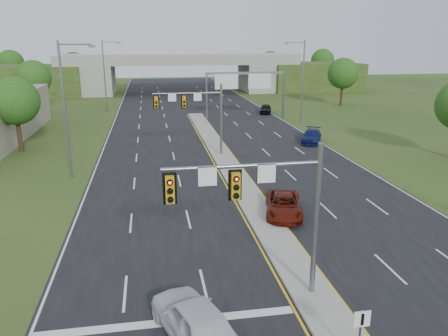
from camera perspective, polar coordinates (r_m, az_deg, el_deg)
ground at (r=20.88m, az=11.32°, el=-15.86°), size 240.00×240.00×0.00m
road at (r=52.98m, az=-2.12°, el=4.39°), size 24.00×160.00×0.02m
median at (r=41.42m, az=0.09°, el=1.10°), size 2.00×54.00×0.16m
lane_markings at (r=47.01m, az=-1.86°, el=2.86°), size 23.72×160.00×0.01m
signal_mast_near at (r=18.05m, az=5.50°, el=-4.14°), size 6.62×0.60×7.00m
signal_mast_far at (r=42.02m, az=-3.42°, el=7.74°), size 6.62×0.60×7.00m
keep_right_sign at (r=16.65m, az=17.44°, el=-19.34°), size 0.60×0.13×2.20m
sign_gantry at (r=63.02m, az=2.75°, el=11.12°), size 11.58×0.44×6.67m
overpass at (r=96.90m, az=-5.77°, el=11.91°), size 80.00×14.00×8.10m
lightpole_l_mid at (r=37.27m, az=-19.84°, el=7.84°), size 2.85×0.25×11.00m
lightpole_l_far at (r=71.83m, az=-15.20°, el=11.92°), size 2.85×0.25×11.00m
lightpole_r_far at (r=60.05m, az=10.09°, el=11.46°), size 2.85×0.25×11.00m
tree_l_near at (r=48.57m, az=-25.65°, el=7.89°), size 4.80×4.80×7.60m
tree_l_mid at (r=73.62m, az=-23.62°, el=10.77°), size 5.20×5.20×8.12m
tree_r_mid at (r=78.74m, az=15.28°, el=11.83°), size 5.20×5.20×8.12m
tree_back_a at (r=114.81m, az=-26.09°, el=12.20°), size 6.00×6.00×8.85m
tree_back_b at (r=111.84m, az=-19.02°, el=12.72°), size 5.60×5.60×8.32m
tree_back_c at (r=114.72m, az=6.05°, el=13.57°), size 5.60×5.60×8.32m
tree_back_d at (r=119.23m, az=12.74°, el=13.53°), size 6.00×6.00×8.85m
car_white at (r=17.49m, az=-3.85°, el=-19.15°), size 3.60×5.44×1.72m
car_far_a at (r=28.75m, az=7.79°, el=-4.82°), size 3.40×5.30×1.36m
car_far_b at (r=49.72m, az=11.38°, el=4.10°), size 3.78×5.15×1.39m
car_far_c at (r=68.75m, az=5.47°, el=7.71°), size 2.76×4.41×1.40m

